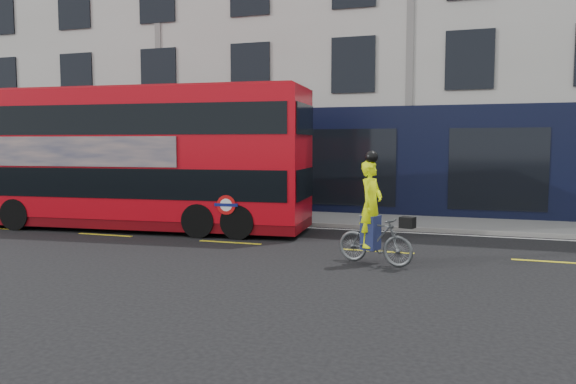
% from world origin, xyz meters
% --- Properties ---
extents(ground, '(120.00, 120.00, 0.00)m').
position_xyz_m(ground, '(0.00, 0.00, 0.00)').
color(ground, black).
rests_on(ground, ground).
extents(pavement, '(60.00, 3.00, 0.12)m').
position_xyz_m(pavement, '(0.00, 6.50, 0.06)').
color(pavement, slate).
rests_on(pavement, ground).
extents(kerb, '(60.00, 0.12, 0.13)m').
position_xyz_m(kerb, '(0.00, 5.00, 0.07)').
color(kerb, gray).
rests_on(kerb, ground).
extents(building_terrace, '(50.00, 10.07, 15.00)m').
position_xyz_m(building_terrace, '(0.00, 12.94, 7.49)').
color(building_terrace, '#BCB8B1').
rests_on(building_terrace, ground).
extents(road_edge_line, '(58.00, 0.10, 0.01)m').
position_xyz_m(road_edge_line, '(0.00, 4.70, 0.00)').
color(road_edge_line, silver).
rests_on(road_edge_line, ground).
extents(lane_dashes, '(58.00, 0.12, 0.01)m').
position_xyz_m(lane_dashes, '(0.00, 1.50, 0.00)').
color(lane_dashes, gold).
rests_on(lane_dashes, ground).
extents(bus, '(10.96, 3.32, 4.35)m').
position_xyz_m(bus, '(-7.75, 2.85, 2.23)').
color(bus, '#B40711').
rests_on(bus, ground).
extents(cyclist, '(1.88, 1.02, 2.52)m').
position_xyz_m(cyclist, '(0.14, 0.02, 0.86)').
color(cyclist, '#4D5052').
rests_on(cyclist, ground).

